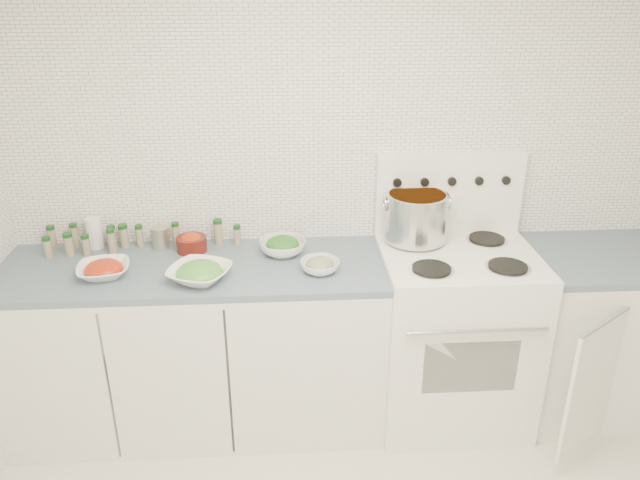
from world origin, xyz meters
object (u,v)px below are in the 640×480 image
at_px(stove, 452,330).
at_px(bowl_snowpea, 200,273).
at_px(stock_pot, 416,215).
at_px(bowl_tomato, 103,269).

xyz_separation_m(stove, bowl_snowpea, (-1.25, -0.14, 0.44)).
distance_m(stove, stock_pot, 0.63).
xyz_separation_m(stove, stock_pot, (-0.19, 0.16, 0.58)).
bearing_deg(stock_pot, bowl_tomato, -171.14).
height_order(stock_pot, bowl_tomato, stock_pot).
relative_size(stock_pot, bowl_snowpea, 0.94).
bearing_deg(stock_pot, stove, -40.41).
bearing_deg(stove, bowl_tomato, -177.60).
relative_size(stove, bowl_snowpea, 3.83).
relative_size(stove, stock_pot, 4.06).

